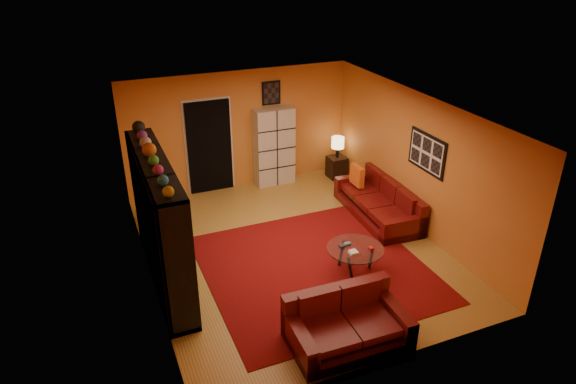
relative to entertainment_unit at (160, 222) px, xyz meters
name	(u,v)px	position (x,y,z in m)	size (l,w,h in m)	color
floor	(293,249)	(2.27, 0.00, -1.05)	(6.00, 6.00, 0.00)	olive
ceiling	(294,110)	(2.27, 0.00, 1.55)	(6.00, 6.00, 0.00)	white
wall_back	(239,130)	(2.27, 3.00, 0.25)	(6.00, 6.00, 0.00)	orange
wall_front	(390,281)	(2.27, -3.00, 0.25)	(6.00, 6.00, 0.00)	orange
wall_left	(143,211)	(-0.23, 0.00, 0.25)	(6.00, 6.00, 0.00)	orange
wall_right	(416,162)	(4.78, 0.00, 0.25)	(6.00, 6.00, 0.00)	orange
rug	(314,268)	(2.38, -0.70, -1.04)	(3.60, 3.60, 0.01)	#5A0A0C
doorway	(209,147)	(1.57, 2.96, -0.03)	(0.95, 0.10, 2.04)	black
wall_art_right	(427,153)	(4.75, -0.30, 0.55)	(0.03, 1.00, 0.70)	black
wall_art_back	(271,93)	(3.02, 2.98, 1.00)	(0.42, 0.03, 0.52)	black
entertainment_unit	(160,222)	(0.00, 0.00, 0.00)	(0.45, 3.00, 2.10)	black
tv	(164,227)	(0.05, -0.05, -0.07)	(0.12, 0.90, 0.52)	black
sofa	(381,203)	(4.41, 0.49, -0.77)	(1.03, 2.26, 0.85)	#500A0C
loveseat	(345,322)	(2.03, -2.41, -0.77)	(1.64, 1.02, 0.85)	#500A0C
throw_pillow	(357,175)	(4.22, 1.18, -0.42)	(0.12, 0.42, 0.42)	orange
coffee_table	(355,251)	(2.93, -1.06, -0.62)	(0.94, 0.94, 0.47)	silver
storage_cabinet	(274,146)	(3.01, 2.80, -0.17)	(0.88, 0.39, 1.76)	beige
bowl_chair	(167,207)	(0.40, 1.92, -0.74)	(0.72, 0.72, 0.58)	black
side_table	(337,167)	(4.46, 2.51, -0.80)	(0.40, 0.40, 0.50)	black
table_lamp	(338,143)	(4.46, 2.51, -0.21)	(0.29, 0.29, 0.49)	black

